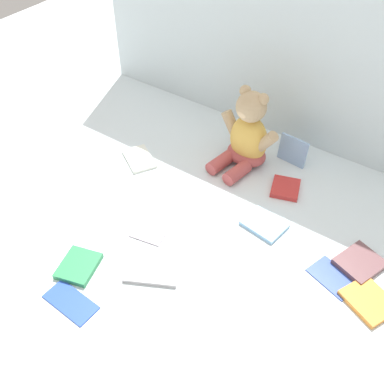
{
  "coord_description": "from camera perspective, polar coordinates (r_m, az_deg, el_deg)",
  "views": [
    {
      "loc": [
        0.5,
        -0.83,
        0.95
      ],
      "look_at": [
        -0.0,
        -0.1,
        0.1
      ],
      "focal_mm": 41.87,
      "sensor_mm": 36.0,
      "label": 1
    }
  ],
  "objects": [
    {
      "name": "teddy_bear",
      "position": [
        1.43,
        7.0,
        6.94
      ],
      "size": [
        0.22,
        0.21,
        0.26
      ],
      "rotation": [
        0.0,
        0.0,
        -0.16
      ],
      "color": "#E5B24C",
      "rests_on": "ground_plane"
    },
    {
      "name": "book_case_7",
      "position": [
        1.4,
        11.81,
        0.49
      ],
      "size": [
        0.11,
        0.11,
        0.01
      ],
      "primitive_type": "cube",
      "rotation": [
        0.0,
        0.0,
        0.32
      ],
      "color": "red",
      "rests_on": "ground_plane"
    },
    {
      "name": "book_case_10",
      "position": [
        1.49,
        -6.75,
        4.23
      ],
      "size": [
        0.15,
        0.13,
        0.01
      ],
      "primitive_type": "cube",
      "rotation": [
        0.0,
        0.0,
        4.17
      ],
      "color": "silver",
      "rests_on": "ground_plane"
    },
    {
      "name": "book_case_0",
      "position": [
        1.15,
        -15.2,
        -13.33
      ],
      "size": [
        0.14,
        0.07,
        0.01
      ],
      "primitive_type": "cube",
      "rotation": [
        0.0,
        0.0,
        1.53
      ],
      "color": "blue",
      "rests_on": "ground_plane"
    },
    {
      "name": "ground_plane",
      "position": [
        1.35,
        2.42,
        -0.66
      ],
      "size": [
        3.2,
        3.2,
        0.0
      ],
      "primitive_type": "plane",
      "color": "silver"
    },
    {
      "name": "book_case_9",
      "position": [
        1.48,
        12.72,
        5.16
      ],
      "size": [
        0.1,
        0.03,
        0.09
      ],
      "primitive_type": "cube",
      "rotation": [
        -0.08,
        0.0,
        -0.1
      ],
      "color": "#8DB1DD",
      "rests_on": "ground_plane"
    },
    {
      "name": "book_case_1",
      "position": [
        1.21,
        -14.25,
        -9.12
      ],
      "size": [
        0.12,
        0.13,
        0.02
      ],
      "primitive_type": "cube",
      "rotation": [
        0.0,
        0.0,
        3.43
      ],
      "color": "#2D8A4F",
      "rests_on": "ground_plane"
    },
    {
      "name": "book_case_2",
      "position": [
        1.27,
        -4.94,
        -4.26
      ],
      "size": [
        0.11,
        0.14,
        0.01
      ],
      "primitive_type": "cube",
      "rotation": [
        0.0,
        0.0,
        3.34
      ],
      "color": "#A597A4",
      "rests_on": "ground_plane"
    },
    {
      "name": "book_case_5",
      "position": [
        1.17,
        -5.15,
        -10.12
      ],
      "size": [
        0.16,
        0.13,
        0.01
      ],
      "primitive_type": "cube",
      "rotation": [
        0.0,
        0.0,
        5.19
      ],
      "color": "#A2A0A3",
      "rests_on": "ground_plane"
    },
    {
      "name": "book_case_4",
      "position": [
        1.19,
        21.6,
        -12.75
      ],
      "size": [
        0.14,
        0.14,
        0.01
      ],
      "primitive_type": "cube",
      "rotation": [
        0.0,
        0.0,
        4.28
      ],
      "color": "orange",
      "rests_on": "ground_plane"
    },
    {
      "name": "book_case_6",
      "position": [
        1.28,
        9.18,
        -4.1
      ],
      "size": [
        0.13,
        0.1,
        0.01
      ],
      "primitive_type": "cube",
      "rotation": [
        0.0,
        0.0,
        4.57
      ],
      "color": "#7CAED7",
      "rests_on": "ground_plane"
    },
    {
      "name": "book_case_3",
      "position": [
        1.21,
        17.54,
        -10.3
      ],
      "size": [
        0.14,
        0.11,
        0.01
      ],
      "primitive_type": "cube",
      "rotation": [
        0.0,
        0.0,
        1.26
      ],
      "color": "#344EA7",
      "rests_on": "ground_plane"
    },
    {
      "name": "book_case_8",
      "position": [
        1.25,
        20.56,
        -8.47
      ],
      "size": [
        0.13,
        0.14,
        0.02
      ],
      "primitive_type": "cube",
      "rotation": [
        0.0,
        0.0,
        5.94
      ],
      "color": "brown",
      "rests_on": "ground_plane"
    },
    {
      "name": "backdrop_drape",
      "position": [
        1.46,
        12.54,
        19.93
      ],
      "size": [
        1.43,
        0.03,
        0.76
      ],
      "primitive_type": "cube",
      "color": "silver",
      "rests_on": "ground_plane"
    }
  ]
}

